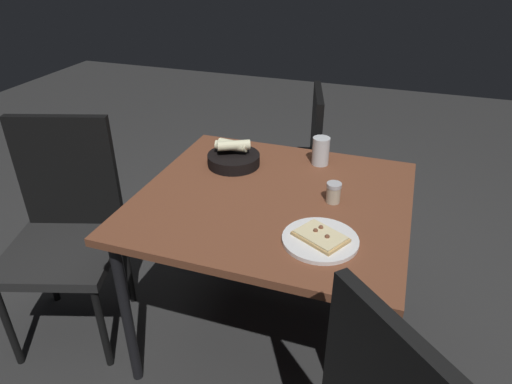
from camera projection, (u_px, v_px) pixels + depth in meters
ground at (270, 331)px, 2.07m from camera, size 8.00×8.00×0.00m
dining_table at (273, 210)px, 1.74m from camera, size 1.00×0.93×0.71m
pizza_plate at (320, 239)px, 1.45m from camera, size 0.25×0.25×0.04m
bread_basket at (234, 157)px, 1.93m from camera, size 0.22×0.22×0.11m
beer_glass at (321, 153)px, 1.93m from camera, size 0.07×0.07×0.12m
pepper_shaker at (333, 194)px, 1.66m from camera, size 0.05×0.05×0.08m
chair_far at (293, 154)px, 2.57m from camera, size 0.54×0.54×0.85m
chair_spare at (65, 220)px, 1.89m from camera, size 0.55×0.55×0.95m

